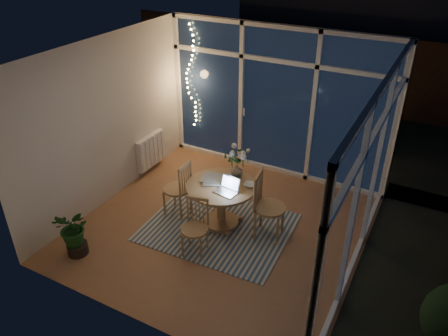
{
  "coord_description": "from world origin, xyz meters",
  "views": [
    {
      "loc": [
        2.49,
        -4.61,
        4.04
      ],
      "look_at": [
        -0.1,
        0.25,
        0.87
      ],
      "focal_mm": 35.0,
      "sensor_mm": 36.0,
      "label": 1
    }
  ],
  "objects_px": {
    "flower_vase": "(237,170)",
    "potted_plant": "(74,231)",
    "chair_left": "(177,188)",
    "chair_right": "(270,206)",
    "laptop": "(226,186)",
    "dining_table": "(221,205)",
    "chair_front": "(194,228)"
  },
  "relations": [
    {
      "from": "flower_vase",
      "to": "potted_plant",
      "type": "distance_m",
      "value": 2.42
    },
    {
      "from": "chair_left",
      "to": "potted_plant",
      "type": "xyz_separation_m",
      "value": [
        -0.7,
        -1.45,
        -0.09
      ]
    },
    {
      "from": "chair_right",
      "to": "flower_vase",
      "type": "distance_m",
      "value": 0.75
    },
    {
      "from": "laptop",
      "to": "flower_vase",
      "type": "distance_m",
      "value": 0.47
    },
    {
      "from": "chair_left",
      "to": "flower_vase",
      "type": "bearing_deg",
      "value": 114.78
    },
    {
      "from": "laptop",
      "to": "chair_right",
      "type": "bearing_deg",
      "value": 29.23
    },
    {
      "from": "dining_table",
      "to": "flower_vase",
      "type": "height_order",
      "value": "flower_vase"
    },
    {
      "from": "dining_table",
      "to": "laptop",
      "type": "relative_size",
      "value": 3.31
    },
    {
      "from": "laptop",
      "to": "potted_plant",
      "type": "xyz_separation_m",
      "value": [
        -1.58,
        -1.37,
        -0.43
      ]
    },
    {
      "from": "chair_right",
      "to": "flower_vase",
      "type": "xyz_separation_m",
      "value": [
        -0.65,
        0.25,
        0.28
      ]
    },
    {
      "from": "dining_table",
      "to": "potted_plant",
      "type": "xyz_separation_m",
      "value": [
        -1.43,
        -1.51,
        0.03
      ]
    },
    {
      "from": "dining_table",
      "to": "chair_left",
      "type": "height_order",
      "value": "chair_left"
    },
    {
      "from": "laptop",
      "to": "potted_plant",
      "type": "height_order",
      "value": "laptop"
    },
    {
      "from": "chair_right",
      "to": "potted_plant",
      "type": "height_order",
      "value": "chair_right"
    },
    {
      "from": "potted_plant",
      "to": "chair_right",
      "type": "bearing_deg",
      "value": 36.29
    },
    {
      "from": "chair_front",
      "to": "potted_plant",
      "type": "height_order",
      "value": "chair_front"
    },
    {
      "from": "dining_table",
      "to": "laptop",
      "type": "bearing_deg",
      "value": -43.34
    },
    {
      "from": "dining_table",
      "to": "flower_vase",
      "type": "bearing_deg",
      "value": 75.71
    },
    {
      "from": "dining_table",
      "to": "potted_plant",
      "type": "relative_size",
      "value": 1.34
    },
    {
      "from": "chair_right",
      "to": "flower_vase",
      "type": "relative_size",
      "value": 4.92
    },
    {
      "from": "dining_table",
      "to": "chair_front",
      "type": "bearing_deg",
      "value": -90.7
    },
    {
      "from": "dining_table",
      "to": "laptop",
      "type": "distance_m",
      "value": 0.5
    },
    {
      "from": "chair_front",
      "to": "flower_vase",
      "type": "bearing_deg",
      "value": 73.28
    },
    {
      "from": "laptop",
      "to": "chair_front",
      "type": "bearing_deg",
      "value": -96.27
    },
    {
      "from": "chair_left",
      "to": "chair_front",
      "type": "xyz_separation_m",
      "value": [
        0.73,
        -0.67,
        -0.05
      ]
    },
    {
      "from": "chair_front",
      "to": "flower_vase",
      "type": "distance_m",
      "value": 1.14
    },
    {
      "from": "chair_front",
      "to": "chair_right",
      "type": "bearing_deg",
      "value": 36.01
    },
    {
      "from": "chair_left",
      "to": "laptop",
      "type": "xyz_separation_m",
      "value": [
        0.89,
        -0.08,
        0.34
      ]
    },
    {
      "from": "chair_left",
      "to": "chair_front",
      "type": "bearing_deg",
      "value": 46.3
    },
    {
      "from": "dining_table",
      "to": "chair_front",
      "type": "height_order",
      "value": "chair_front"
    },
    {
      "from": "chair_right",
      "to": "flower_vase",
      "type": "bearing_deg",
      "value": 60.69
    },
    {
      "from": "chair_left",
      "to": "chair_front",
      "type": "height_order",
      "value": "chair_left"
    }
  ]
}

